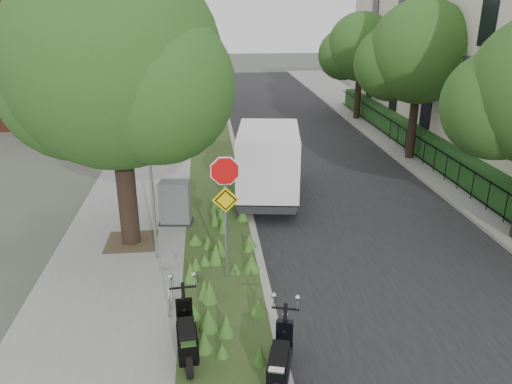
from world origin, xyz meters
The scene contains 20 objects.
ground centered at (0.00, 0.00, 0.00)m, with size 120.00×120.00×0.00m, color #4C5147.
sidewalk_near centered at (-4.25, 10.00, 0.06)m, with size 3.50×60.00×0.12m, color gray.
verge centered at (-1.50, 10.00, 0.06)m, with size 2.00×60.00×0.12m, color #30441D.
kerb_near centered at (-0.50, 10.00, 0.07)m, with size 0.20×60.00×0.13m, color #9E9991.
road centered at (3.00, 10.00, 0.01)m, with size 7.00×60.00×0.01m, color black.
kerb_far centered at (6.50, 10.00, 0.07)m, with size 0.20×60.00×0.13m, color #9E9991.
footpath_far centered at (8.20, 10.00, 0.06)m, with size 3.20×60.00×0.12m, color gray.
street_tree_main centered at (-4.08, 2.86, 4.80)m, with size 6.21×5.54×7.66m.
bare_post centered at (-3.20, 1.80, 2.12)m, with size 0.08×0.08×4.00m.
bike_hoop centered at (-2.70, -0.60, 0.50)m, with size 0.06×0.78×0.77m.
sign_assembly centered at (-1.40, 0.58, 2.33)m, with size 0.94×0.08×3.22m.
fence_far centered at (7.20, 10.00, 0.67)m, with size 0.04×24.00×1.00m.
hedge_far centered at (7.90, 10.00, 0.67)m, with size 1.00×24.00×1.10m, color #194217.
brick_building centered at (-9.50, 22.00, 4.21)m, with size 9.40×10.40×8.30m.
far_tree_b centered at (6.94, 10.05, 4.37)m, with size 4.83×4.31×6.56m.
far_tree_c centered at (6.94, 18.04, 3.95)m, with size 4.37×3.89×5.93m.
scooter_near centered at (-2.28, -2.39, 0.54)m, with size 0.48×1.81×0.86m.
scooter_far centered at (-0.65, -3.19, 0.52)m, with size 0.66×1.71×0.83m.
box_truck centered at (0.30, 6.09, 1.42)m, with size 2.52×5.04×2.18m.
utility_cabinet centered at (-2.80, 4.01, 0.76)m, with size 1.07×0.78×1.33m.
Camera 1 is at (-1.78, -10.16, 6.43)m, focal length 35.00 mm.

